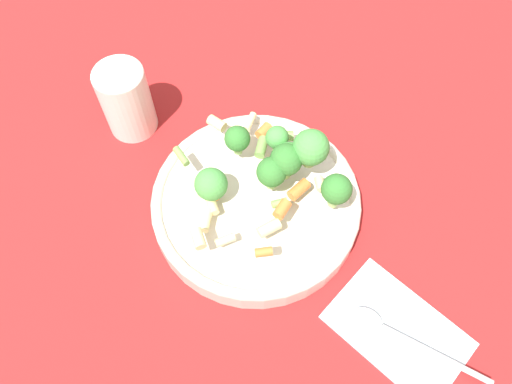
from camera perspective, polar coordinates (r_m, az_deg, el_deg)
ground_plane at (r=0.66m, az=0.00°, el=-2.07°), size 3.00×3.00×0.00m
bowl at (r=0.64m, az=0.00°, el=-1.25°), size 0.27×0.27×0.04m
pasta_salad at (r=0.60m, az=2.19°, el=3.05°), size 0.21×0.22×0.08m
cup at (r=0.71m, az=-14.63°, el=10.18°), size 0.07×0.07×0.11m
napkin at (r=0.62m, az=15.92°, el=-14.94°), size 0.17×0.18×0.01m
spoon at (r=0.61m, az=15.51°, el=-15.26°), size 0.08×0.16×0.01m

